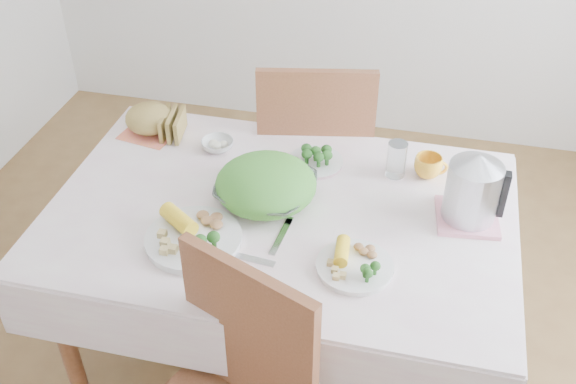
% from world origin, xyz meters
% --- Properties ---
extents(floor, '(3.60, 3.60, 0.00)m').
position_xyz_m(floor, '(0.00, 0.00, 0.00)').
color(floor, brown).
rests_on(floor, ground).
extents(dining_table, '(1.40, 0.90, 0.75)m').
position_xyz_m(dining_table, '(0.00, 0.00, 0.38)').
color(dining_table, brown).
rests_on(dining_table, floor).
extents(tablecloth, '(1.50, 1.00, 0.01)m').
position_xyz_m(tablecloth, '(0.00, 0.00, 0.76)').
color(tablecloth, white).
rests_on(tablecloth, dining_table).
extents(chair_far, '(0.54, 0.54, 1.03)m').
position_xyz_m(chair_far, '(-0.02, 0.68, 0.47)').
color(chair_far, brown).
rests_on(chair_far, floor).
extents(salad_bowl, '(0.36, 0.36, 0.08)m').
position_xyz_m(salad_bowl, '(-0.06, 0.03, 0.80)').
color(salad_bowl, white).
rests_on(salad_bowl, tablecloth).
extents(dinner_plate_left, '(0.41, 0.41, 0.02)m').
position_xyz_m(dinner_plate_left, '(-0.22, -0.22, 0.77)').
color(dinner_plate_left, white).
rests_on(dinner_plate_left, tablecloth).
extents(dinner_plate_right, '(0.28, 0.28, 0.02)m').
position_xyz_m(dinner_plate_right, '(0.28, -0.22, 0.77)').
color(dinner_plate_right, white).
rests_on(dinner_plate_right, tablecloth).
extents(broccoli_plate, '(0.25, 0.25, 0.02)m').
position_xyz_m(broccoli_plate, '(0.06, 0.27, 0.77)').
color(broccoli_plate, beige).
rests_on(broccoli_plate, tablecloth).
extents(napkin, '(0.22, 0.22, 0.00)m').
position_xyz_m(napkin, '(-0.59, 0.34, 0.76)').
color(napkin, '#F17756').
rests_on(napkin, tablecloth).
extents(bread_loaf, '(0.19, 0.18, 0.11)m').
position_xyz_m(bread_loaf, '(-0.59, 0.34, 0.82)').
color(bread_loaf, olive).
rests_on(bread_loaf, napkin).
extents(fruit_bowl, '(0.13, 0.13, 0.04)m').
position_xyz_m(fruit_bowl, '(-0.31, 0.29, 0.78)').
color(fruit_bowl, white).
rests_on(fruit_bowl, tablecloth).
extents(yellow_mug, '(0.12, 0.12, 0.08)m').
position_xyz_m(yellow_mug, '(0.45, 0.30, 0.80)').
color(yellow_mug, gold).
rests_on(yellow_mug, tablecloth).
extents(glass_tumbler, '(0.09, 0.09, 0.13)m').
position_xyz_m(glass_tumbler, '(0.34, 0.28, 0.83)').
color(glass_tumbler, white).
rests_on(glass_tumbler, tablecloth).
extents(pink_tray, '(0.21, 0.21, 0.02)m').
position_xyz_m(pink_tray, '(0.59, 0.09, 0.77)').
color(pink_tray, pink).
rests_on(pink_tray, tablecloth).
extents(electric_kettle, '(0.17, 0.17, 0.23)m').
position_xyz_m(electric_kettle, '(0.59, 0.09, 0.88)').
color(electric_kettle, '#B2B5BA').
rests_on(electric_kettle, pink_tray).
extents(fork_left, '(0.05, 0.18, 0.00)m').
position_xyz_m(fork_left, '(-0.12, -0.25, 0.76)').
color(fork_left, silver).
rests_on(fork_left, tablecloth).
extents(fork_right, '(0.04, 0.18, 0.00)m').
position_xyz_m(fork_right, '(0.03, -0.13, 0.76)').
color(fork_right, silver).
rests_on(fork_right, tablecloth).
extents(knife, '(0.21, 0.04, 0.00)m').
position_xyz_m(knife, '(-0.06, -0.25, 0.76)').
color(knife, silver).
rests_on(knife, tablecloth).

